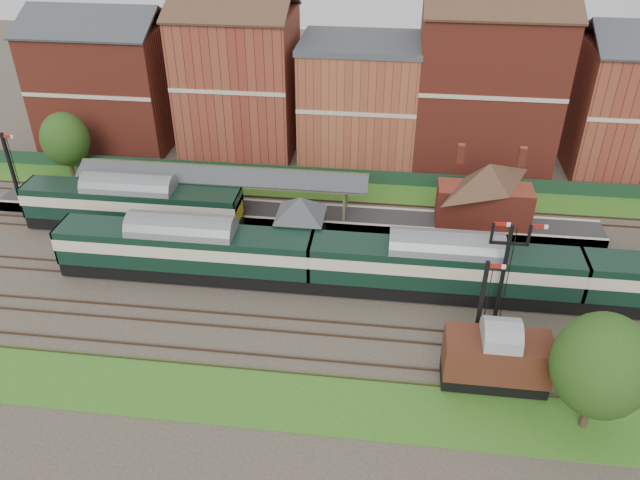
# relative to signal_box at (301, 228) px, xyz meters

# --- Properties ---
(ground) EXTENTS (160.00, 160.00, 0.00)m
(ground) POSITION_rel_signal_box_xyz_m (3.00, -3.25, -3.19)
(ground) COLOR #473D33
(ground) RESTS_ON ground
(grass_back) EXTENTS (90.00, 4.50, 0.06)m
(grass_back) POSITION_rel_signal_box_xyz_m (3.00, 12.75, -3.16)
(grass_back) COLOR #2D6619
(grass_back) RESTS_ON ground
(grass_front) EXTENTS (90.00, 5.00, 0.06)m
(grass_front) POSITION_rel_signal_box_xyz_m (3.00, -15.25, -3.16)
(grass_front) COLOR #2D6619
(grass_front) RESTS_ON ground
(fence) EXTENTS (90.00, 0.12, 1.50)m
(fence) POSITION_rel_signal_box_xyz_m (3.00, 14.75, -2.44)
(fence) COLOR #193823
(fence) RESTS_ON ground
(platform) EXTENTS (55.00, 3.40, 1.00)m
(platform) POSITION_rel_signal_box_xyz_m (-2.00, 6.50, -2.69)
(platform) COLOR #2D2D2D
(platform) RESTS_ON ground
(signal_box) EXTENTS (5.40, 5.40, 6.00)m
(signal_box) POSITION_rel_signal_box_xyz_m (0.00, 0.00, 0.00)
(signal_box) COLOR #677452
(signal_box) RESTS_ON ground
(brick_hut) EXTENTS (3.20, 2.64, 2.94)m
(brick_hut) POSITION_rel_signal_box_xyz_m (8.00, 0.00, -2.00)
(brick_hut) COLOR maroon
(brick_hut) RESTS_ON ground
(station_building) EXTENTS (8.10, 8.10, 5.90)m
(station_building) POSITION_rel_signal_box_xyz_m (15.00, 6.50, 0.76)
(station_building) COLOR maroon
(station_building) RESTS_ON platform
(canopy) EXTENTS (26.00, 3.89, 4.08)m
(canopy) POSITION_rel_signal_box_xyz_m (-8.00, 6.50, 1.39)
(canopy) COLOR #495334
(canopy) RESTS_ON platform
(semaphore_bracket) EXTENTS (3.60, 0.25, 8.18)m
(semaphore_bracket) POSITION_rel_signal_box_xyz_m (15.04, -5.75, 1.44)
(semaphore_bracket) COLOR black
(semaphore_bracket) RESTS_ON ground
(semaphore_platform_end) EXTENTS (1.23, 0.25, 8.00)m
(semaphore_platform_end) POSITION_rel_signal_box_xyz_m (-26.98, 4.75, 0.96)
(semaphore_platform_end) COLOR black
(semaphore_platform_end) RESTS_ON ground
(semaphore_siding) EXTENTS (1.23, 0.25, 8.00)m
(semaphore_siding) POSITION_rel_signal_box_xyz_m (13.02, -10.25, 0.96)
(semaphore_siding) COLOR black
(semaphore_siding) RESTS_ON ground
(town_backdrop) EXTENTS (69.00, 10.00, 16.00)m
(town_backdrop) POSITION_rel_signal_box_xyz_m (2.82, 21.75, 3.81)
(town_backdrop) COLOR maroon
(town_backdrop) RESTS_ON ground
(dmu_train) EXTENTS (59.51, 3.12, 4.57)m
(dmu_train) POSITION_rel_signal_box_xyz_m (11.18, -3.25, -0.53)
(dmu_train) COLOR black
(dmu_train) RESTS_ON ground
(platform_railcar) EXTENTS (19.23, 3.03, 4.43)m
(platform_railcar) POSITION_rel_signal_box_xyz_m (-15.41, 3.25, -0.61)
(platform_railcar) COLOR black
(platform_railcar) RESTS_ON ground
(goods_van_a) EXTENTS (6.49, 2.81, 3.94)m
(goods_van_a) POSITION_rel_signal_box_xyz_m (14.12, -12.25, -0.97)
(goods_van_a) COLOR black
(goods_van_a) RESTS_ON ground
(tree_far) EXTENTS (5.47, 5.47, 7.99)m
(tree_far) POSITION_rel_signal_box_xyz_m (19.10, -15.07, 1.64)
(tree_far) COLOR #382619
(tree_far) RESTS_ON ground
(tree_back) EXTENTS (4.76, 4.76, 6.96)m
(tree_back) POSITION_rel_signal_box_xyz_m (-25.83, 12.49, 1.01)
(tree_back) COLOR #382619
(tree_back) RESTS_ON ground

